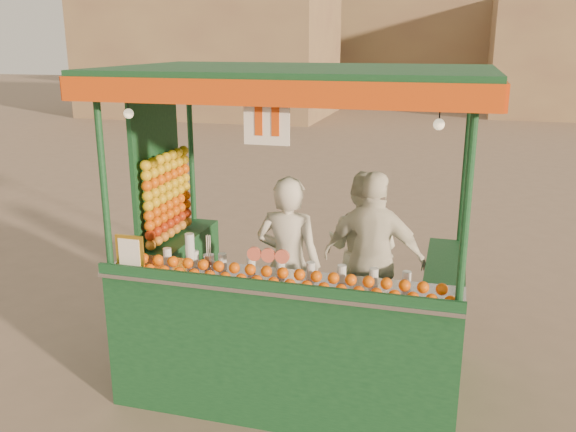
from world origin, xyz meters
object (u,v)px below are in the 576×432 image
(vendor_middle, at_px, (362,250))
(vendor_right, at_px, (374,259))
(juice_cart, at_px, (286,291))
(vendor_left, at_px, (288,265))

(vendor_middle, height_order, vendor_right, vendor_right)
(juice_cart, distance_m, vendor_middle, 0.96)
(vendor_middle, bearing_deg, vendor_left, 66.80)
(vendor_middle, xyz_separation_m, vendor_right, (0.16, -0.32, 0.03))
(juice_cart, relative_size, vendor_right, 1.93)
(vendor_left, height_order, vendor_middle, vendor_left)
(vendor_right, bearing_deg, juice_cart, 37.61)
(juice_cart, height_order, vendor_right, juice_cart)
(juice_cart, distance_m, vendor_right, 0.87)
(vendor_left, relative_size, vendor_right, 1.00)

